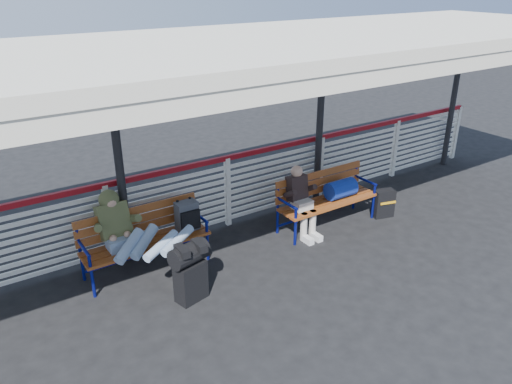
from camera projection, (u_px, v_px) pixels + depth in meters
ground at (297, 276)px, 7.05m from camera, size 60.00×60.00×0.00m
fence at (228, 189)px, 8.23m from camera, size 12.08×0.08×1.24m
canopy at (264, 48)px, 6.48m from camera, size 12.60×3.60×3.16m
luggage_stack at (190, 270)px, 6.38m from camera, size 0.55×0.39×0.82m
bench_left at (156, 229)px, 7.11m from camera, size 1.80×0.56×0.92m
bench_right at (332, 192)px, 8.31m from camera, size 1.80×0.56×0.92m
traveler_man at (142, 238)px, 6.63m from camera, size 0.94×1.64×0.77m
companion_person at (301, 201)px, 7.96m from camera, size 0.32×0.66×1.15m
suitcase_side at (383, 203)px, 8.68m from camera, size 0.39×0.30×0.49m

